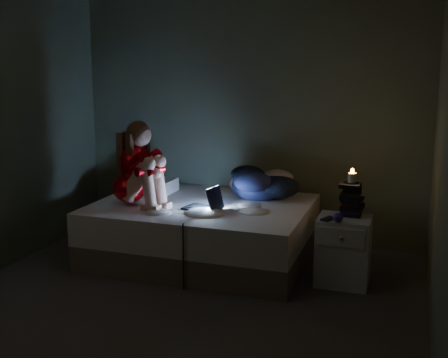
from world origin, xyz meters
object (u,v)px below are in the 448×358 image
at_px(woman, 129,163).
at_px(phone, 328,219).
at_px(bed, 203,231).
at_px(nightstand, 343,251).
at_px(laptop, 202,197).
at_px(candle, 352,179).

height_order(woman, phone, woman).
height_order(bed, nightstand, nightstand).
distance_m(woman, laptop, 0.73).
height_order(bed, woman, woman).
bearing_deg(candle, laptop, -175.17).
height_order(nightstand, phone, phone).
xyz_separation_m(bed, woman, (-0.60, -0.26, 0.66)).
bearing_deg(candle, phone, -127.60).
bearing_deg(woman, candle, 17.98).
bearing_deg(phone, nightstand, 64.02).
distance_m(nightstand, candle, 0.60).
bearing_deg(phone, bed, -170.75).
bearing_deg(nightstand, laptop, -179.38).
bearing_deg(nightstand, candle, 70.73).
height_order(laptop, nightstand, laptop).
bearing_deg(laptop, bed, 120.79).
height_order(bed, candle, candle).
bearing_deg(candle, woman, -175.16).
distance_m(laptop, nightstand, 1.30).
xyz_separation_m(bed, laptop, (0.07, -0.20, 0.38)).
distance_m(nightstand, phone, 0.33).
bearing_deg(nightstand, woman, -177.90).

